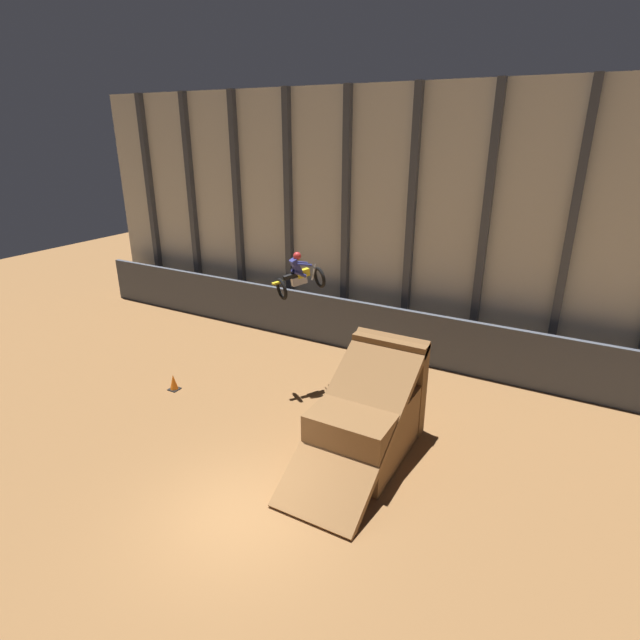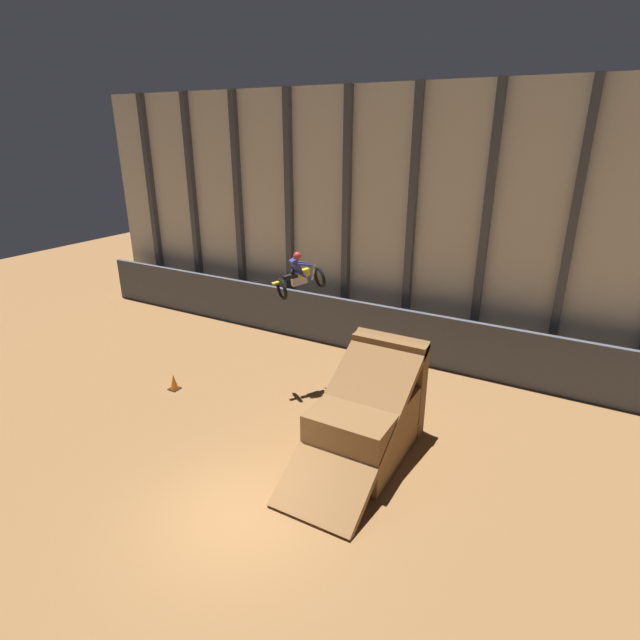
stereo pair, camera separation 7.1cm
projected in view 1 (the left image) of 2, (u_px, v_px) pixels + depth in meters
name	position (u px, v px, depth m)	size (l,w,h in m)	color
ground_plane	(237.00, 516.00, 11.83)	(60.00, 60.00, 0.00)	olive
arena_back_wall	(412.00, 226.00, 19.22)	(32.00, 0.40, 10.16)	beige
lower_barrier	(394.00, 333.00, 19.62)	(31.36, 0.20, 2.11)	#474C56
dirt_ramp	(369.00, 416.00, 13.99)	(2.24, 5.09, 3.07)	brown
rider_bike_solo	(299.00, 277.00, 16.31)	(1.49, 1.76, 1.55)	black
traffic_cone_near_ramp	(174.00, 382.00, 17.45)	(0.36, 0.36, 0.58)	black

